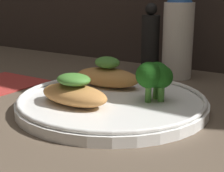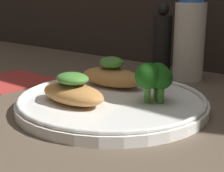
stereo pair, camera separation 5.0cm
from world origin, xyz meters
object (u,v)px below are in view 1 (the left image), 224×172
plate (112,102)px  sauce_bottle (180,35)px  broccoli_bunch (155,76)px  pepper_grinder (150,42)px

plate → sauce_bottle: sauce_bottle is taller
broccoli_bunch → pepper_grinder: (-11.65, 20.71, 1.66)cm
pepper_grinder → plate: bearing=-75.4°
pepper_grinder → sauce_bottle: bearing=-0.0°
broccoli_bunch → pepper_grinder: pepper_grinder is taller
broccoli_bunch → pepper_grinder: 23.83cm
plate → broccoli_bunch: 7.44cm
plate → broccoli_bunch: (5.53, 2.88, 4.07)cm
sauce_bottle → broccoli_bunch: bearing=-75.9°
plate → sauce_bottle: (0.34, 23.59, 7.73)cm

